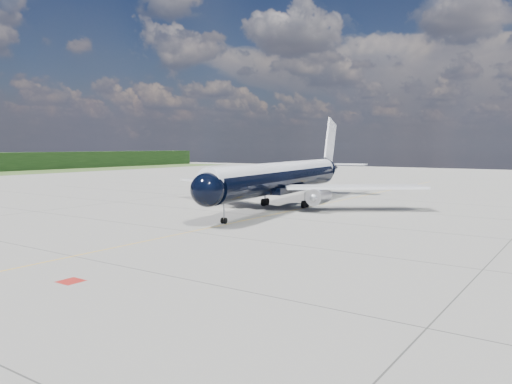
% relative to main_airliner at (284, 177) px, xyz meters
% --- Properties ---
extents(ground, '(320.00, 320.00, 0.00)m').
position_rel_main_airliner_xyz_m(ground, '(3.32, -5.39, -4.66)').
color(ground, gray).
rests_on(ground, ground).
extents(taxiway_centerline, '(0.16, 160.00, 0.01)m').
position_rel_main_airliner_xyz_m(taxiway_centerline, '(3.32, -10.39, -4.65)').
color(taxiway_centerline, '#EDAA0C').
rests_on(taxiway_centerline, ground).
extents(red_marking, '(1.60, 1.60, 0.01)m').
position_rel_main_airliner_xyz_m(red_marking, '(10.12, -45.39, -4.65)').
color(red_marking, maroon).
rests_on(red_marking, ground).
extents(main_airliner, '(42.25, 51.85, 15.01)m').
position_rel_main_airliner_xyz_m(main_airliner, '(0.00, 0.00, 0.00)').
color(main_airliner, black).
rests_on(main_airliner, ground).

